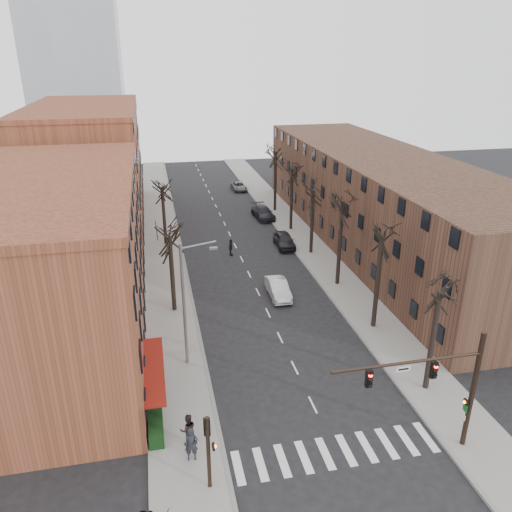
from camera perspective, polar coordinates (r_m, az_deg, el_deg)
ground at (r=29.47m, az=9.10°, el=-21.23°), size 160.00×160.00×0.00m
sidewalk_left at (r=58.27m, az=-10.68°, el=1.68°), size 4.00×90.00×0.15m
sidewalk_right at (r=60.60m, az=4.60°, el=2.81°), size 4.00×90.00×0.15m
building_left_near at (r=38.19m, az=-22.22°, el=-1.25°), size 12.00×26.00×12.00m
building_left_far at (r=65.46m, az=-18.51°, el=9.51°), size 12.00×28.00×14.00m
building_right at (r=57.51m, az=13.89°, el=6.31°), size 12.00×50.00×10.00m
awning_left at (r=32.66m, az=-11.23°, el=-16.35°), size 1.20×7.00×0.15m
hedge at (r=31.48m, az=-11.46°, el=-16.56°), size 0.80×6.00×1.00m
tree_right_a at (r=35.09m, az=18.76°, el=-14.17°), size 5.20×5.20×10.00m
tree_right_b at (r=40.92m, az=13.22°, el=-7.91°), size 5.20×5.20×10.80m
tree_right_c at (r=47.39m, az=9.24°, el=-3.23°), size 5.20×5.20×11.60m
tree_right_d at (r=54.27m, az=6.27°, el=0.30°), size 5.20×5.20×10.00m
tree_right_e at (r=61.42m, az=3.98°, el=3.03°), size 5.20×5.20×10.80m
tree_right_f at (r=68.76m, az=2.16°, el=5.18°), size 5.20×5.20×11.60m
tree_left_a at (r=42.76m, az=-9.27°, el=-6.19°), size 5.20×5.20×9.50m
tree_left_b at (r=57.36m, az=-10.24°, el=1.30°), size 5.20×5.20×9.50m
signal_mast_arm at (r=28.22m, az=21.11°, el=-13.40°), size 8.14×0.30×7.20m
signal_pole_left at (r=25.72m, az=-5.48°, el=-20.86°), size 0.47×0.44×4.40m
streetlight at (r=33.37m, az=-7.99°, el=-4.96°), size 2.45×0.22×9.03m
silver_sedan at (r=44.33m, az=2.55°, el=-3.75°), size 1.65×4.54×1.49m
parked_car_near at (r=55.58m, az=3.26°, el=1.82°), size 2.04×4.74×1.59m
parked_car_mid at (r=65.39m, az=0.81°, el=4.99°), size 2.59×5.48×1.54m
parked_car_far at (r=79.37m, az=-1.98°, el=7.97°), size 2.20×4.48×1.23m
pedestrian_a at (r=28.11m, az=-7.39°, el=-20.58°), size 0.74×0.51×1.94m
pedestrian_b at (r=28.98m, az=-7.76°, el=-19.07°), size 1.00×0.81×1.91m
pedestrian_crossing at (r=53.19m, az=-2.91°, el=0.99°), size 0.80×1.15×1.80m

